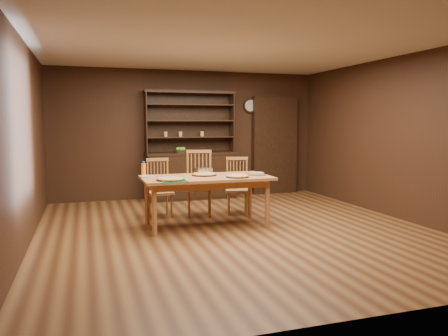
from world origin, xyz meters
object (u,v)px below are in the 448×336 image
object	(u,v)px
china_hutch	(191,169)
chair_left	(159,186)
dining_table	(206,182)
chair_center	(199,181)
juice_bottle	(143,169)
chair_right	(237,184)

from	to	relation	value
china_hutch	chair_left	bearing A→B (deg)	-121.25
dining_table	chair_center	world-z (taller)	chair_center
china_hutch	dining_table	distance (m)	2.42
china_hutch	chair_center	world-z (taller)	china_hutch
juice_bottle	china_hutch	bearing A→B (deg)	59.38
dining_table	chair_center	distance (m)	0.83
chair_right	china_hutch	bearing A→B (deg)	121.07
chair_right	dining_table	bearing A→B (deg)	-117.91
dining_table	china_hutch	bearing A→B (deg)	81.90
dining_table	juice_bottle	size ratio (longest dim) A/B	8.53
chair_left	china_hutch	bearing A→B (deg)	54.38
chair_left	juice_bottle	xyz separation A→B (m)	(-0.32, -0.58, 0.35)
juice_bottle	chair_right	bearing A→B (deg)	15.06
juice_bottle	dining_table	bearing A→B (deg)	-20.86
chair_left	chair_center	size ratio (longest dim) A/B	0.88
chair_center	chair_right	xyz separation A→B (m)	(0.66, -0.04, -0.07)
chair_left	chair_right	xyz separation A→B (m)	(1.31, -0.14, -0.00)
china_hutch	juice_bottle	distance (m)	2.41
chair_right	juice_bottle	distance (m)	1.73
dining_table	juice_bottle	distance (m)	0.96
china_hutch	chair_right	bearing A→B (deg)	-75.46
chair_left	chair_right	world-z (taller)	chair_left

